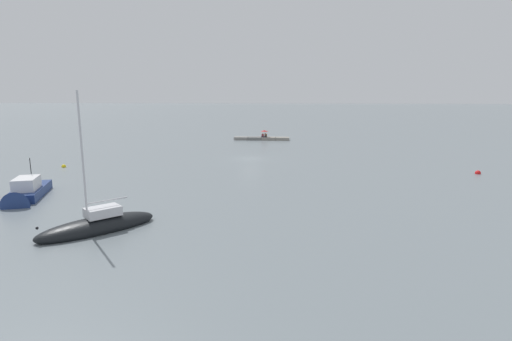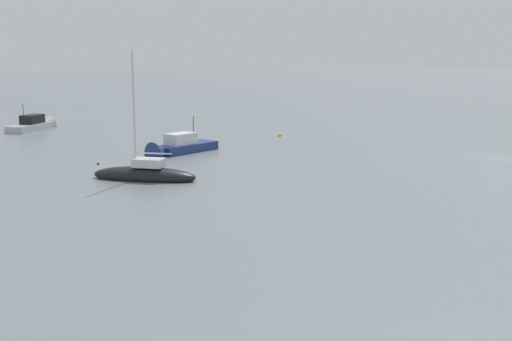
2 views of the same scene
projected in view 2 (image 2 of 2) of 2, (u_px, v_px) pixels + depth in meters
ground_plane at (498, 158)px, 52.76m from camera, size 500.00×500.00×0.00m
sailboat_black_near at (145, 174)px, 43.64m from camera, size 6.66×6.78×9.04m
motorboat_grey_near at (35, 126)px, 71.85m from camera, size 6.35×6.41×3.88m
motorboat_navy_mid at (177, 149)px, 54.94m from camera, size 4.28×7.22×3.88m
mooring_buoy_mid at (280, 135)px, 66.18m from camera, size 0.50×0.50×0.50m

